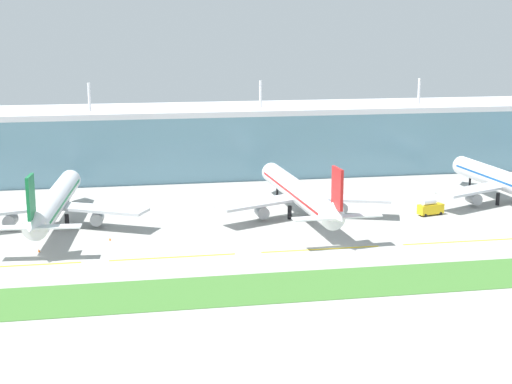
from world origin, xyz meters
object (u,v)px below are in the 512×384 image
airliner_far_middle (506,182)px  safety_cone_nose_front (39,250)px  safety_cone_left_wingtip (110,239)px  airliner_center (300,194)px  fuel_truck (430,207)px  airliner_near_middle (54,202)px

airliner_far_middle → safety_cone_nose_front: (-128.33, -25.28, -6.10)m
airliner_far_middle → safety_cone_left_wingtip: (-112.37, -18.59, -6.10)m
safety_cone_nose_front → airliner_far_middle: bearing=11.1°
airliner_far_middle → safety_cone_nose_front: bearing=-168.9°
airliner_center → airliner_far_middle: size_ratio=1.13×
airliner_center → fuel_truck: bearing=-7.5°
airliner_far_middle → safety_cone_left_wingtip: airliner_far_middle is taller
safety_cone_left_wingtip → safety_cone_nose_front: same height
airliner_center → safety_cone_left_wingtip: airliner_center is taller
airliner_center → safety_cone_left_wingtip: 52.48m
airliner_far_middle → safety_cone_left_wingtip: bearing=-170.6°
fuel_truck → safety_cone_nose_front: bearing=-171.0°
fuel_truck → safety_cone_nose_front: fuel_truck is taller
airliner_center → safety_cone_left_wingtip: size_ratio=99.48×
airliner_near_middle → fuel_truck: 99.40m
safety_cone_nose_front → airliner_center: bearing=17.3°
safety_cone_left_wingtip → airliner_near_middle: bearing=131.8°
airliner_far_middle → safety_cone_left_wingtip: 114.07m
airliner_near_middle → airliner_far_middle: 126.10m
fuel_truck → airliner_near_middle: bearing=176.6°
safety_cone_left_wingtip → safety_cone_nose_front: bearing=-157.2°
fuel_truck → airliner_far_middle: bearing=18.9°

